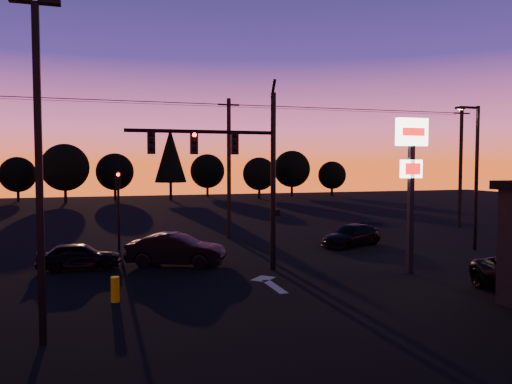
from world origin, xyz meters
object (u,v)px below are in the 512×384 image
pylon_sign (411,162)px  car_left (79,256)px  bollard (115,289)px  parking_lot_light (38,147)px  traffic_signal_mast (239,161)px  car_right (352,235)px  secondary_signal (118,199)px  car_mid (176,250)px  streetlight (475,171)px

pylon_sign → car_left: bearing=159.7°
car_left → bollard: bearing=-163.9°
parking_lot_light → car_left: (0.57, 9.66, -4.65)m
traffic_signal_mast → car_left: bearing=158.6°
traffic_signal_mast → pylon_sign: 7.52m
car_left → car_right: 15.19m
traffic_signal_mast → pylon_sign: size_ratio=1.26×
pylon_sign → car_left: (-13.93, 5.17, -4.29)m
pylon_sign → bollard: 13.33m
parking_lot_light → car_left: size_ratio=2.50×
secondary_signal → car_left: (-1.93, -4.82, -2.24)m
traffic_signal_mast → pylon_sign: traffic_signal_mast is taller
car_mid → traffic_signal_mast: bearing=-107.8°
secondary_signal → car_left: 5.65m
streetlight → car_left: size_ratio=2.19×
pylon_sign → car_right: 8.60m
pylon_sign → car_mid: 11.46m
secondary_signal → bollard: (-0.53, -10.87, -2.42)m
secondary_signal → bollard: 11.15m
secondary_signal → car_right: (13.11, -2.63, -2.25)m
car_mid → car_right: car_mid is taller
car_mid → car_left: bearing=108.3°
streetlight → car_left: (-20.84, 1.16, -3.80)m
traffic_signal_mast → bollard: bearing=-148.1°
pylon_sign → streetlight: (6.91, 4.00, -0.49)m
traffic_signal_mast → car_right: (8.21, 4.87, -4.32)m
traffic_signal_mast → car_left: (-6.83, 2.67, -4.31)m
pylon_sign → car_mid: bearing=153.8°
pylon_sign → parking_lot_light: bearing=-162.8°
secondary_signal → pylon_sign: 15.75m
bollard → car_left: 6.21m
car_mid → car_right: bearing=-52.0°
traffic_signal_mast → parking_lot_light: size_ratio=0.94×
secondary_signal → car_mid: 6.17m
bollard → car_right: car_right is taller
secondary_signal → car_mid: bearing=-65.3°
streetlight → car_right: streetlight is taller
car_left → car_mid: car_mid is taller
bollard → car_right: bearing=31.2°
streetlight → car_right: (-5.80, 3.36, -3.80)m
bollard → car_left: (-1.40, 6.05, 0.18)m
streetlight → bollard: size_ratio=9.00×
streetlight → car_left: streetlight is taller
car_right → car_mid: bearing=-100.4°
secondary_signal → car_right: bearing=-11.3°
parking_lot_light → streetlight: (21.41, 8.50, -0.85)m
traffic_signal_mast → car_left: 8.51m
streetlight → car_right: size_ratio=1.88×
parking_lot_light → streetlight: parking_lot_light is taller
secondary_signal → streetlight: bearing=-17.6°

